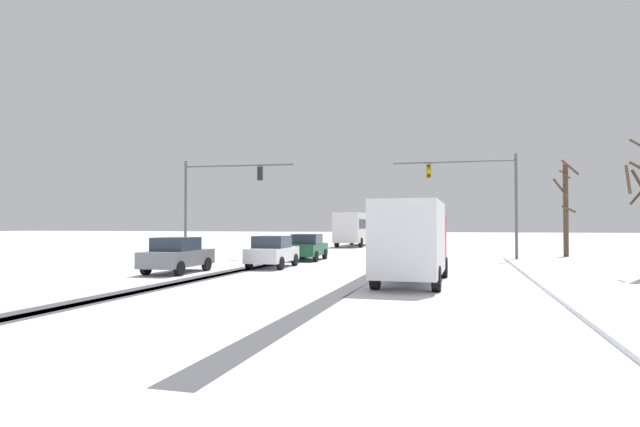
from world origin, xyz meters
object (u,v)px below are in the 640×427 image
object	(u,v)px
car_dark_green_lead	(307,247)
bus_oncoming	(356,227)
bare_tree_sidewalk_far	(566,207)
car_white_second	(273,252)
traffic_signal_near_left	(216,190)
traffic_signal_near_right	(479,187)
box_truck_delivery	(413,239)
car_grey_third	(177,255)

from	to	relation	value
car_dark_green_lead	bus_oncoming	size ratio (longest dim) A/B	0.38
bus_oncoming	bare_tree_sidewalk_far	bearing A→B (deg)	-38.53
car_white_second	bare_tree_sidewalk_far	world-z (taller)	bare_tree_sidewalk_far
traffic_signal_near_left	bus_oncoming	size ratio (longest dim) A/B	0.69
traffic_signal_near_right	car_dark_green_lead	xyz separation A→B (m)	(-10.26, -2.47, -3.69)
traffic_signal_near_right	bus_oncoming	bearing A→B (deg)	120.54
car_dark_green_lead	box_truck_delivery	distance (m)	13.10
traffic_signal_near_left	car_grey_third	world-z (taller)	traffic_signal_near_left
traffic_signal_near_left	bus_oncoming	distance (m)	22.17
car_white_second	car_grey_third	xyz separation A→B (m)	(-3.14, -3.92, 0.00)
traffic_signal_near_left	box_truck_delivery	world-z (taller)	traffic_signal_near_left
box_truck_delivery	traffic_signal_near_right	bearing A→B (deg)	77.78
car_dark_green_lead	bare_tree_sidewalk_far	size ratio (longest dim) A/B	0.63
car_white_second	car_grey_third	size ratio (longest dim) A/B	1.01
box_truck_delivery	bus_oncoming	bearing A→B (deg)	104.83
traffic_signal_near_left	box_truck_delivery	bearing A→B (deg)	-39.40
car_white_second	car_grey_third	world-z (taller)	same
box_truck_delivery	bare_tree_sidewalk_far	xyz separation A→B (m)	(8.76, 18.96, 1.81)
bus_oncoming	car_dark_green_lead	bearing A→B (deg)	-86.61
car_white_second	box_truck_delivery	size ratio (longest dim) A/B	0.56
car_grey_third	box_truck_delivery	size ratio (longest dim) A/B	0.56
car_white_second	bus_oncoming	distance (m)	27.79
traffic_signal_near_right	car_white_second	bearing A→B (deg)	-142.04
car_grey_third	bare_tree_sidewalk_far	size ratio (longest dim) A/B	0.62
traffic_signal_near_left	car_dark_green_lead	size ratio (longest dim) A/B	1.81
traffic_signal_near_left	bus_oncoming	bearing A→B (deg)	76.14
traffic_signal_near_left	car_dark_green_lead	bearing A→B (deg)	-6.03
traffic_signal_near_left	bare_tree_sidewalk_far	bearing A→B (deg)	18.20
car_dark_green_lead	car_white_second	bearing A→B (deg)	-91.67
car_dark_green_lead	car_white_second	world-z (taller)	same
car_white_second	bus_oncoming	size ratio (longest dim) A/B	0.38
traffic_signal_near_right	bus_oncoming	world-z (taller)	traffic_signal_near_right
traffic_signal_near_right	bare_tree_sidewalk_far	world-z (taller)	bare_tree_sidewalk_far
bus_oncoming	bare_tree_sidewalk_far	size ratio (longest dim) A/B	1.66
car_white_second	box_truck_delivery	distance (m)	9.17
car_grey_third	bus_oncoming	size ratio (longest dim) A/B	0.38
car_grey_third	traffic_signal_near_right	bearing A→B (deg)	41.62
car_dark_green_lead	car_grey_third	size ratio (longest dim) A/B	1.01
car_grey_third	box_truck_delivery	distance (m)	10.79
bare_tree_sidewalk_far	traffic_signal_near_right	bearing A→B (deg)	-135.95
bus_oncoming	car_grey_third	bearing A→B (deg)	-93.61
traffic_signal_near_right	bus_oncoming	size ratio (longest dim) A/B	0.68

